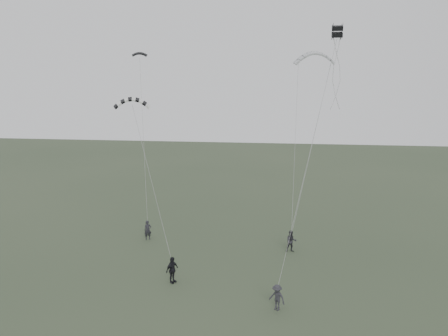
# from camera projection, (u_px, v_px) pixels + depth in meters

# --- Properties ---
(ground) EXTENTS (140.00, 140.00, 0.00)m
(ground) POSITION_uv_depth(u_px,v_px,m) (196.00, 279.00, 31.06)
(ground) COLOR #35432E
(ground) RESTS_ON ground
(flyer_left) EXTENTS (0.75, 0.65, 1.73)m
(flyer_left) POSITION_uv_depth(u_px,v_px,m) (148.00, 230.00, 38.59)
(flyer_left) COLOR #222228
(flyer_left) RESTS_ON ground
(flyer_right) EXTENTS (0.98, 0.82, 1.80)m
(flyer_right) POSITION_uv_depth(u_px,v_px,m) (291.00, 241.00, 35.80)
(flyer_right) COLOR #27262B
(flyer_right) RESTS_ON ground
(flyer_center) EXTENTS (0.95, 1.19, 1.88)m
(flyer_center) POSITION_uv_depth(u_px,v_px,m) (172.00, 270.00, 30.30)
(flyer_center) COLOR black
(flyer_center) RESTS_ON ground
(flyer_far) EXTENTS (1.23, 1.07, 1.65)m
(flyer_far) POSITION_uv_depth(u_px,v_px,m) (277.00, 297.00, 26.68)
(flyer_far) COLOR #29292E
(flyer_far) RESTS_ON ground
(kite_dark_small) EXTENTS (1.44, 0.86, 0.59)m
(kite_dark_small) POSITION_uv_depth(u_px,v_px,m) (139.00, 53.00, 39.96)
(kite_dark_small) COLOR black
(kite_dark_small) RESTS_ON flyer_left
(kite_pale_large) EXTENTS (3.95, 1.73, 1.76)m
(kite_pale_large) POSITION_uv_depth(u_px,v_px,m) (315.00, 53.00, 40.99)
(kite_pale_large) COLOR #B1B3B6
(kite_pale_large) RESTS_ON flyer_right
(kite_striped) EXTENTS (2.87, 1.76, 1.24)m
(kite_striped) POSITION_uv_depth(u_px,v_px,m) (132.00, 99.00, 33.49)
(kite_striped) COLOR black
(kite_striped) RESTS_ON flyer_center
(kite_box) EXTENTS (0.76, 0.90, 0.89)m
(kite_box) POSITION_uv_depth(u_px,v_px,m) (337.00, 31.00, 30.28)
(kite_box) COLOR black
(kite_box) RESTS_ON flyer_far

